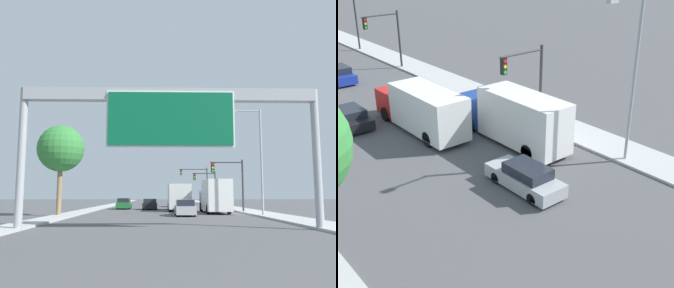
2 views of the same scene
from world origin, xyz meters
TOP-DOWN VIEW (x-y plane):
  - sidewalk_right at (9.50, 60.00)m, footprint 3.00×120.00m
  - car_near_left at (1.75, 31.99)m, footprint 1.76×4.65m
  - car_near_center at (1.75, 57.19)m, footprint 1.79×4.35m
  - car_mid_center at (-1.75, 46.45)m, footprint 1.85×4.36m
  - truck_box_primary at (1.75, 42.39)m, footprint 2.48×8.74m
  - truck_box_secondary at (5.25, 36.92)m, footprint 2.38×8.84m
  - traffic_light_near_intersection at (7.33, 38.00)m, footprint 3.64×0.32m
  - traffic_light_mid_block at (7.28, 58.00)m, footprint 3.73×0.32m
  - traffic_light_far_intersection at (6.85, 68.00)m, footprint 5.43×0.32m
  - street_lamp_right at (8.26, 30.71)m, footprint 2.92×0.28m

SIDE VIEW (x-z plane):
  - sidewalk_right at x=9.50m, z-range 0.00..0.15m
  - car_mid_center at x=-1.75m, z-range -0.03..1.34m
  - car_near_left at x=1.75m, z-range -0.04..1.42m
  - car_near_center at x=1.75m, z-range -0.05..1.46m
  - truck_box_primary at x=1.75m, z-range 0.03..3.13m
  - truck_box_secondary at x=5.25m, z-range 0.02..3.45m
  - traffic_light_mid_block at x=7.28m, z-range 0.96..6.58m
  - traffic_light_near_intersection at x=7.33m, z-range 0.96..6.67m
  - traffic_light_far_intersection at x=6.85m, z-range 1.25..8.20m
  - street_lamp_right at x=8.26m, z-range 0.85..10.51m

